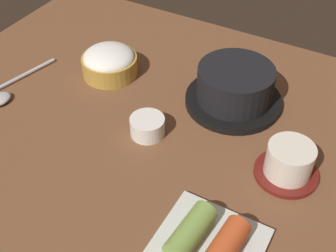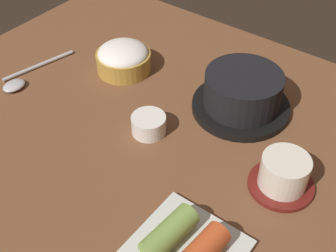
% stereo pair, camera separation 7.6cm
% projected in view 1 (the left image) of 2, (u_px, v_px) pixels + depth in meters
% --- Properties ---
extents(dining_table, '(1.00, 0.76, 0.02)m').
position_uv_depth(dining_table, '(164.00, 132.00, 0.81)').
color(dining_table, brown).
rests_on(dining_table, ground).
extents(stone_pot, '(0.18, 0.18, 0.08)m').
position_uv_depth(stone_pot, '(235.00, 87.00, 0.83)').
color(stone_pot, black).
rests_on(stone_pot, dining_table).
extents(rice_bowl, '(0.11, 0.11, 0.06)m').
position_uv_depth(rice_bowl, '(109.00, 62.00, 0.90)').
color(rice_bowl, '#B78C38').
rests_on(rice_bowl, dining_table).
extents(tea_cup_with_saucer, '(0.10, 0.10, 0.06)m').
position_uv_depth(tea_cup_with_saucer, '(288.00, 164.00, 0.70)').
color(tea_cup_with_saucer, maroon).
rests_on(tea_cup_with_saucer, dining_table).
extents(banchan_cup_center, '(0.06, 0.06, 0.03)m').
position_uv_depth(banchan_cup_center, '(147.00, 126.00, 0.78)').
color(banchan_cup_center, white).
rests_on(banchan_cup_center, dining_table).
extents(kimchi_plate, '(0.14, 0.14, 0.05)m').
position_uv_depth(kimchi_plate, '(207.00, 244.00, 0.60)').
color(kimchi_plate, silver).
rests_on(kimchi_plate, dining_table).
extents(spoon, '(0.06, 0.18, 0.01)m').
position_uv_depth(spoon, '(7.00, 91.00, 0.87)').
color(spoon, '#B7B7BC').
rests_on(spoon, dining_table).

